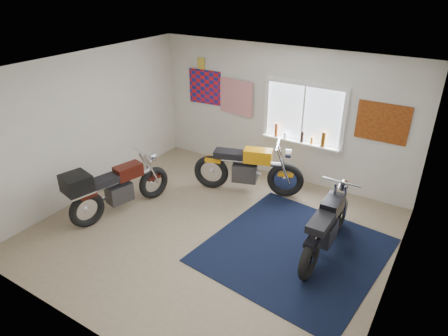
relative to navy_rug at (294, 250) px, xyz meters
The scene contains 10 objects.
ground 1.38m from the navy_rug, 168.96° to the right, with size 5.50×5.50×0.00m, color #9E896B.
room_shell 2.14m from the navy_rug, 168.96° to the right, with size 5.50×5.50×5.50m.
navy_rug is the anchor object (origin of this frame).
window_assembly 2.73m from the navy_rug, 111.26° to the left, with size 1.66×0.17×1.26m.
oil_bottles 2.50m from the navy_rug, 110.25° to the left, with size 1.07×0.09×0.30m.
flag_display 4.48m from the navy_rug, 145.78° to the left, with size 1.60×0.10×1.17m.
triumph_poster 2.76m from the navy_rug, 75.02° to the left, with size 0.90×0.03×0.70m, color #A54C14.
yellow_triumph 2.03m from the navy_rug, 141.24° to the left, with size 2.10×0.90×1.09m.
black_chrome_bike 0.63m from the navy_rug, 29.02° to the left, with size 0.61×1.98×1.02m.
maroon_tourer 3.27m from the navy_rug, 167.09° to the right, with size 0.87×2.00×1.02m.
Camera 1 is at (3.07, -4.59, 3.97)m, focal length 32.00 mm.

